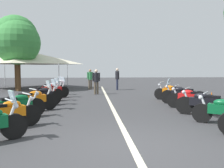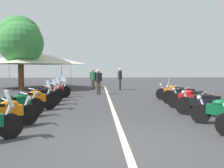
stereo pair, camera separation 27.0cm
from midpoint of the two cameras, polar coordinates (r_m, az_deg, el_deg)
ground_plane at (r=5.50m, az=3.33°, el=-14.65°), size 80.00×80.00×0.00m
lane_centre_stripe at (r=11.35m, az=-0.92°, el=-5.04°), size 22.80×0.16×0.01m
motorcycle_left_row_1 at (r=7.55m, az=-24.83°, el=-6.37°), size 1.31×1.75×1.00m
motorcycle_left_row_2 at (r=8.92m, az=-22.64°, el=-4.73°), size 1.30×1.79×1.01m
motorcycle_left_row_3 at (r=10.20m, az=-19.23°, el=-3.54°), size 1.27×1.93×1.23m
motorcycle_left_row_4 at (r=11.47m, az=-17.18°, el=-2.73°), size 1.38×1.74×1.22m
motorcycle_left_row_5 at (r=12.91m, az=-16.01°, el=-2.02°), size 1.31×1.70×1.22m
motorcycle_left_row_6 at (r=14.31m, az=-14.57°, el=-1.42°), size 1.42×1.87×1.22m
motorcycle_left_row_7 at (r=15.73m, az=-14.59°, el=-1.02°), size 1.33×1.66×1.20m
motorcycle_right_row_2 at (r=9.31m, az=20.63°, el=-4.31°), size 1.40×1.88×1.02m
motorcycle_right_row_3 at (r=10.71m, az=17.59°, el=-3.26°), size 1.25×1.84×1.01m
motorcycle_right_row_4 at (r=12.03m, az=15.81°, el=-2.40°), size 1.15×1.96×1.23m
motorcycle_right_row_5 at (r=13.37m, az=13.52°, el=-1.86°), size 1.24×1.75×1.00m
traffic_cone_0 at (r=12.51m, az=22.01°, el=-3.16°), size 0.36×0.36×0.61m
bystander_0 at (r=19.26m, az=0.85°, el=1.64°), size 0.53×0.32×1.75m
bystander_1 at (r=19.65m, az=-5.60°, el=1.49°), size 0.32×0.50×1.66m
bystander_3 at (r=15.99m, az=-4.25°, el=1.01°), size 0.32×0.51×1.67m
roadside_tree_1 at (r=20.40m, az=-22.24°, el=10.20°), size 3.38×3.38×5.84m
roadside_tree_2 at (r=19.69m, az=-21.88°, el=9.10°), size 3.37×3.37×5.36m
event_tent at (r=21.84m, az=-19.70°, el=5.92°), size 6.69×6.69×3.20m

